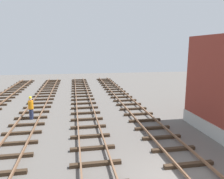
{
  "coord_description": "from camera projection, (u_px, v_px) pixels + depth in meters",
  "views": [
    {
      "loc": [
        -4.19,
        -7.84,
        5.58
      ],
      "look_at": [
        -0.87,
        10.66,
        1.96
      ],
      "focal_mm": 34.63,
      "sensor_mm": 36.0,
      "label": 1
    }
  ],
  "objects": [
    {
      "name": "ground_plane",
      "position": [
        175.0,
        179.0,
        9.36
      ],
      "size": [
        80.7,
        80.7,
        0.0
      ],
      "primitive_type": "plane",
      "color": "#605B56"
    },
    {
      "name": "track_worker_foreground",
      "position": [
        31.0,
        108.0,
        17.05
      ],
      "size": [
        0.4,
        0.4,
        1.87
      ],
      "color": "#262D4C",
      "rests_on": "ground"
    },
    {
      "name": "track_near_building",
      "position": [
        198.0,
        174.0,
        9.52
      ],
      "size": [
        2.5,
        62.08,
        0.32
      ],
      "color": "#38281C",
      "rests_on": "ground"
    }
  ]
}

